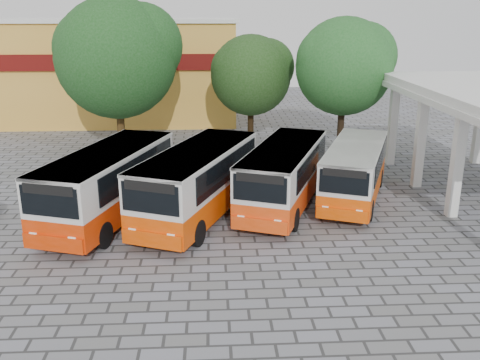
{
  "coord_description": "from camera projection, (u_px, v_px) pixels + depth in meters",
  "views": [
    {
      "loc": [
        -2.92,
        -20.25,
        8.87
      ],
      "look_at": [
        -1.67,
        2.98,
        1.5
      ],
      "focal_mm": 40.0,
      "sensor_mm": 36.0,
      "label": 1
    }
  ],
  "objects": [
    {
      "name": "bus_centre_right",
      "position": [
        284.0,
        173.0,
        24.78
      ],
      "size": [
        5.26,
        8.76,
        2.95
      ],
      "rotation": [
        0.0,
        0.0,
        -0.37
      ],
      "color": "#DC3D09",
      "rests_on": "ground"
    },
    {
      "name": "bus_far_right",
      "position": [
        355.0,
        169.0,
        25.76
      ],
      "size": [
        5.01,
        8.2,
        2.76
      ],
      "rotation": [
        0.0,
        0.0,
        -0.38
      ],
      "color": "#D84200",
      "rests_on": "ground"
    },
    {
      "name": "tree_left",
      "position": [
        118.0,
        54.0,
        33.66
      ],
      "size": [
        8.01,
        7.63,
        9.85
      ],
      "color": "#4C3316",
      "rests_on": "ground"
    },
    {
      "name": "tree_right",
      "position": [
        345.0,
        63.0,
        33.22
      ],
      "size": [
        6.38,
        6.08,
        8.62
      ],
      "color": "black",
      "rests_on": "ground"
    },
    {
      "name": "tree_middle",
      "position": [
        252.0,
        73.0,
        35.97
      ],
      "size": [
        5.69,
        5.42,
        7.45
      ],
      "color": "black",
      "rests_on": "ground"
    },
    {
      "name": "bus_centre_left",
      "position": [
        198.0,
        179.0,
        23.5
      ],
      "size": [
        5.72,
        9.28,
        3.13
      ],
      "rotation": [
        0.0,
        0.0,
        -0.39
      ],
      "color": "#D83F00",
      "rests_on": "ground"
    },
    {
      "name": "bus_far_left",
      "position": [
        108.0,
        181.0,
        23.27
      ],
      "size": [
        5.16,
        9.21,
        3.12
      ],
      "rotation": [
        0.0,
        0.0,
        -0.31
      ],
      "color": "red",
      "rests_on": "ground"
    },
    {
      "name": "ground",
      "position": [
        284.0,
        236.0,
        22.11
      ],
      "size": [
        90.0,
        90.0,
        0.0
      ],
      "primitive_type": "plane",
      "color": "slate",
      "rests_on": "ground"
    },
    {
      "name": "shophouse_block",
      "position": [
        115.0,
        70.0,
        45.02
      ],
      "size": [
        20.4,
        10.4,
        8.3
      ],
      "color": "gold",
      "rests_on": "ground"
    }
  ]
}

